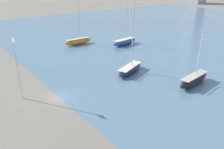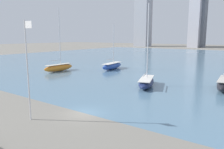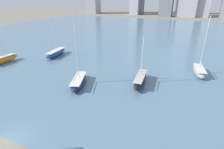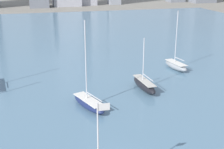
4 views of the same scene
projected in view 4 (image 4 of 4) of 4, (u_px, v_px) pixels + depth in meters
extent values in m
cube|color=slate|center=(60.00, 40.00, 100.98)|extent=(180.00, 140.00, 0.00)
cube|color=white|center=(104.00, 107.00, 28.54)|extent=(1.10, 0.03, 0.70)
ellipsoid|color=#19234C|center=(89.00, 104.00, 51.81)|extent=(5.28, 9.18, 1.52)
cube|color=silver|center=(89.00, 100.00, 51.58)|extent=(4.33, 7.52, 0.10)
cube|color=#2D2D33|center=(89.00, 106.00, 51.94)|extent=(0.68, 1.56, 0.69)
cylinder|color=silver|center=(86.00, 61.00, 49.99)|extent=(0.18, 0.18, 13.01)
cylinder|color=silver|center=(94.00, 97.00, 49.85)|extent=(1.73, 4.56, 0.14)
ellipsoid|color=black|center=(144.00, 85.00, 59.50)|extent=(2.68, 9.11, 1.92)
cube|color=#BCB7AD|center=(144.00, 81.00, 59.21)|extent=(2.20, 7.47, 0.10)
cube|color=#2D2D33|center=(144.00, 88.00, 59.67)|extent=(0.27, 1.63, 0.86)
cylinder|color=silver|center=(144.00, 59.00, 58.50)|extent=(0.18, 0.18, 8.04)
cylinder|color=silver|center=(148.00, 77.00, 57.47)|extent=(0.45, 4.39, 0.14)
ellipsoid|color=gray|center=(176.00, 66.00, 71.67)|extent=(3.57, 8.00, 1.68)
cube|color=silver|center=(176.00, 63.00, 71.42)|extent=(2.93, 6.56, 0.10)
cube|color=#2D2D33|center=(176.00, 68.00, 71.82)|extent=(0.39, 1.40, 0.76)
cylinder|color=silver|center=(176.00, 37.00, 70.04)|extent=(0.18, 0.18, 11.63)
cylinder|color=silver|center=(179.00, 59.00, 70.06)|extent=(0.71, 3.44, 0.14)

